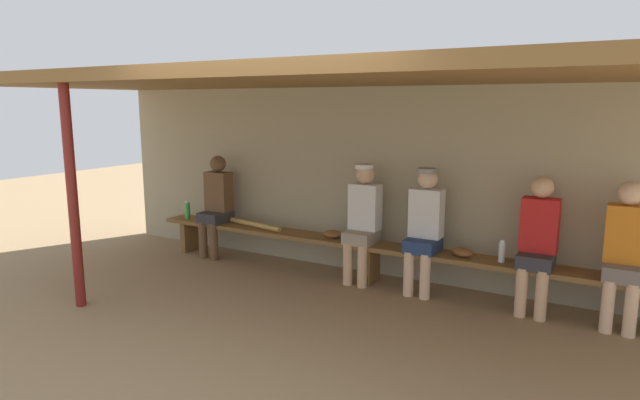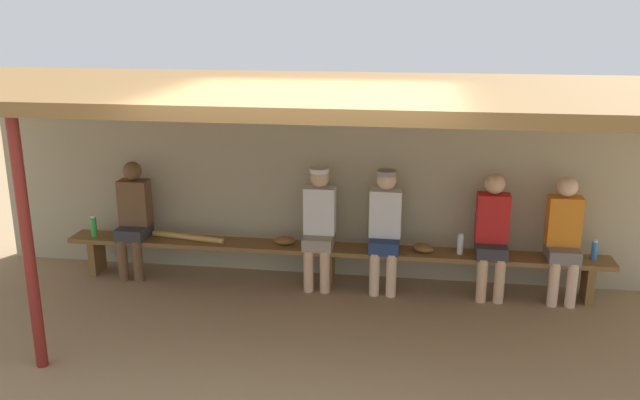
{
  "view_description": "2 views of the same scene",
  "coord_description": "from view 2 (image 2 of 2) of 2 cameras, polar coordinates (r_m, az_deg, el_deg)",
  "views": [
    {
      "loc": [
        2.43,
        -3.82,
        2.01
      ],
      "look_at": [
        -0.58,
        1.38,
        0.93
      ],
      "focal_mm": 30.31,
      "sensor_mm": 36.0,
      "label": 1
    },
    {
      "loc": [
        0.92,
        -5.41,
        3.02
      ],
      "look_at": [
        -0.09,
        1.43,
        1.03
      ],
      "focal_mm": 37.98,
      "sensor_mm": 36.0,
      "label": 2
    }
  ],
  "objects": [
    {
      "name": "water_bottle_clear",
      "position": [
        8.2,
        -18.53,
        -2.14
      ],
      "size": [
        0.07,
        0.07,
        0.25
      ],
      "color": "green",
      "rests_on": "bench"
    },
    {
      "name": "player_with_sunglasses",
      "position": [
        7.99,
        -15.43,
        -1.2
      ],
      "size": [
        0.34,
        0.42,
        1.34
      ],
      "color": "#333338",
      "rests_on": "ground"
    },
    {
      "name": "water_bottle_blue",
      "position": [
        7.64,
        22.13,
        -3.94
      ],
      "size": [
        0.07,
        0.07,
        0.21
      ],
      "color": "blue",
      "rests_on": "bench"
    },
    {
      "name": "water_bottle_orange",
      "position": [
        7.39,
        11.74,
        -3.67
      ],
      "size": [
        0.07,
        0.07,
        0.23
      ],
      "color": "silver",
      "rests_on": "bench"
    },
    {
      "name": "dugout_roof",
      "position": [
        6.22,
        -0.15,
        9.05
      ],
      "size": [
        8.0,
        2.8,
        0.12
      ],
      "primitive_type": "cube",
      "color": "brown",
      "rests_on": "back_wall"
    },
    {
      "name": "player_rightmost",
      "position": [
        7.49,
        19.85,
        -2.74
      ],
      "size": [
        0.34,
        0.42,
        1.34
      ],
      "color": "slate",
      "rests_on": "ground"
    },
    {
      "name": "baseball_glove_tan",
      "position": [
        7.4,
        8.69,
        -4.01
      ],
      "size": [
        0.29,
        0.27,
        0.09
      ],
      "primitive_type": "ellipsoid",
      "rotation": [
        0.0,
        0.0,
        5.78
      ],
      "color": "brown",
      "rests_on": "bench"
    },
    {
      "name": "ground_plane",
      "position": [
        6.26,
        -1.11,
        -12.77
      ],
      "size": [
        24.0,
        24.0,
        0.0
      ],
      "primitive_type": "plane",
      "color": "#937754"
    },
    {
      "name": "baseball_glove_dark_brown",
      "position": [
        7.55,
        -2.99,
        -3.43
      ],
      "size": [
        0.24,
        0.17,
        0.09
      ],
      "primitive_type": "ellipsoid",
      "rotation": [
        0.0,
        0.0,
        6.27
      ],
      "color": "brown",
      "rests_on": "bench"
    },
    {
      "name": "player_middle",
      "position": [
        7.37,
        14.3,
        -2.55
      ],
      "size": [
        0.34,
        0.42,
        1.34
      ],
      "color": "#333338",
      "rests_on": "ground"
    },
    {
      "name": "bench",
      "position": [
        7.5,
        0.83,
        -4.5
      ],
      "size": [
        6.0,
        0.36,
        0.46
      ],
      "color": "brown",
      "rests_on": "ground"
    },
    {
      "name": "baseball_bat",
      "position": [
        7.83,
        -11.08,
        -3.08
      ],
      "size": [
        0.88,
        0.22,
        0.07
      ],
      "primitive_type": "cylinder",
      "rotation": [
        0.0,
        1.57,
        -0.18
      ],
      "color": "tan",
      "rests_on": "bench"
    },
    {
      "name": "player_in_white",
      "position": [
        7.4,
        -0.08,
        -1.84
      ],
      "size": [
        0.34,
        0.42,
        1.34
      ],
      "color": "gray",
      "rests_on": "ground"
    },
    {
      "name": "player_leftmost",
      "position": [
        7.33,
        5.5,
        -2.08
      ],
      "size": [
        0.34,
        0.42,
        1.34
      ],
      "color": "navy",
      "rests_on": "ground"
    },
    {
      "name": "support_post",
      "position": [
        6.11,
        -23.41,
        -3.63
      ],
      "size": [
        0.1,
        0.1,
        2.2
      ],
      "primitive_type": "cylinder",
      "color": "maroon",
      "rests_on": "ground"
    },
    {
      "name": "back_wall",
      "position": [
        7.71,
        1.3,
        1.63
      ],
      "size": [
        8.0,
        0.2,
        2.2
      ],
      "primitive_type": "cube",
      "color": "tan",
      "rests_on": "ground"
    }
  ]
}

